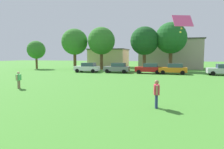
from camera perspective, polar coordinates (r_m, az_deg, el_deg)
The scene contains 16 objects.
ground_plane at distance 29.16m, azimuth 1.70°, elevation -0.42°, with size 160.00×160.00×0.00m, color #42842D.
adult_bystander at distance 11.58m, azimuth 12.44°, elevation -4.70°, with size 0.35×0.75×1.58m.
bystander_near_trees at distance 19.82m, azimuth -24.82°, elevation -1.03°, with size 0.37×0.71×1.52m.
kite at distance 13.61m, azimuth 19.24°, elevation 13.88°, with size 1.32×0.92×1.12m.
parked_car_white_0 at distance 35.76m, azimuth -6.97°, elevation 1.99°, with size 4.30×2.02×1.68m.
parked_car_gray_1 at distance 34.48m, azimuth 1.46°, elevation 1.90°, with size 4.30×2.02×1.68m.
parked_car_red_2 at distance 33.67m, azimuth 10.38°, elevation 1.73°, with size 4.30×2.02×1.68m.
parked_car_orange_3 at distance 33.39m, azimuth 16.83°, elevation 1.56°, with size 4.30×2.02×1.68m.
parked_car_silver_4 at distance 34.25m, azimuth 28.81°, elevation 1.22°, with size 4.30×2.02×1.68m.
tree_far_left at distance 48.07m, azimuth -20.58°, elevation 6.51°, with size 3.97×3.97×6.19m.
tree_left at distance 44.35m, azimuth -10.50°, elevation 9.01°, with size 5.54×5.54×8.63m.
tree_center at distance 42.31m, azimuth -3.01°, elevation 9.40°, with size 5.63×5.63×8.78m.
tree_right at distance 39.80m, azimuth 9.14°, elevation 9.31°, with size 5.44×5.44×8.47m.
tree_far_right at distance 40.47m, azimuth 16.28°, elevation 9.81°, with size 5.92×5.92×9.22m.
house_left at distance 51.45m, azimuth -0.81°, elevation 4.65°, with size 9.03×8.54×4.58m.
house_right at distance 49.55m, azimuth 15.91°, elevation 5.62°, with size 14.06×9.12×6.66m.
Camera 1 is at (6.58, 1.74, 2.93)m, focal length 32.45 mm.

